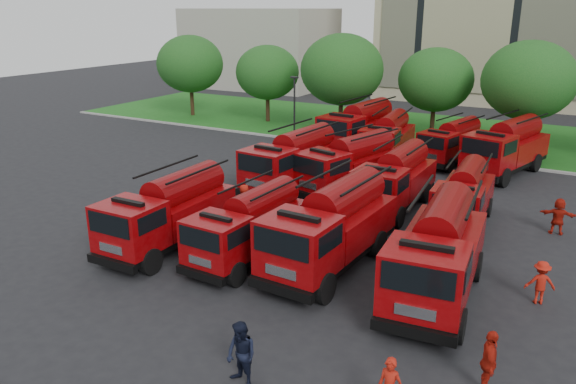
% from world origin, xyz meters
% --- Properties ---
extents(ground, '(140.00, 140.00, 0.00)m').
position_xyz_m(ground, '(0.00, 0.00, 0.00)').
color(ground, black).
rests_on(ground, ground).
extents(lawn, '(70.00, 16.00, 0.12)m').
position_xyz_m(lawn, '(0.00, 26.00, 0.06)').
color(lawn, '#185115').
rests_on(lawn, ground).
extents(curb, '(70.00, 0.30, 0.14)m').
position_xyz_m(curb, '(0.00, 17.90, 0.07)').
color(curb, gray).
rests_on(curb, ground).
extents(side_building, '(18.00, 12.00, 10.00)m').
position_xyz_m(side_building, '(-30.00, 44.00, 5.00)').
color(side_building, '#9B9789').
rests_on(side_building, ground).
extents(tree_0, '(6.30, 6.30, 7.70)m').
position_xyz_m(tree_0, '(-24.00, 22.00, 5.02)').
color(tree_0, '#382314').
rests_on(tree_0, ground).
extents(tree_1, '(5.71, 5.71, 6.98)m').
position_xyz_m(tree_1, '(-16.00, 23.00, 4.55)').
color(tree_1, '#382314').
rests_on(tree_1, ground).
extents(tree_2, '(6.72, 6.72, 8.22)m').
position_xyz_m(tree_2, '(-8.00, 21.50, 5.35)').
color(tree_2, '#382314').
rests_on(tree_2, ground).
extents(tree_3, '(5.88, 5.88, 7.19)m').
position_xyz_m(tree_3, '(-1.00, 24.00, 4.68)').
color(tree_3, '#382314').
rests_on(tree_3, ground).
extents(tree_4, '(6.55, 6.55, 8.01)m').
position_xyz_m(tree_4, '(6.00, 22.50, 5.22)').
color(tree_4, '#382314').
rests_on(tree_4, ground).
extents(lamp_post_0, '(0.60, 0.25, 5.11)m').
position_xyz_m(lamp_post_0, '(-10.00, 17.20, 2.90)').
color(lamp_post_0, black).
rests_on(lamp_post_0, ground).
extents(fire_truck_0, '(2.66, 7.10, 3.22)m').
position_xyz_m(fire_truck_0, '(-4.93, -3.31, 1.62)').
color(fire_truck_0, black).
rests_on(fire_truck_0, ground).
extents(fire_truck_1, '(2.59, 6.53, 2.93)m').
position_xyz_m(fire_truck_1, '(-1.17, -2.66, 1.48)').
color(fire_truck_1, black).
rests_on(fire_truck_1, ground).
extents(fire_truck_2, '(3.10, 7.74, 3.47)m').
position_xyz_m(fire_truck_2, '(2.15, -1.71, 1.74)').
color(fire_truck_2, black).
rests_on(fire_truck_2, ground).
extents(fire_truck_3, '(3.36, 7.83, 3.47)m').
position_xyz_m(fire_truck_3, '(6.53, -2.06, 1.74)').
color(fire_truck_3, black).
rests_on(fire_truck_3, ground).
extents(fire_truck_4, '(3.20, 7.69, 3.42)m').
position_xyz_m(fire_truck_4, '(-4.21, 6.62, 1.72)').
color(fire_truck_4, black).
rests_on(fire_truck_4, ground).
extents(fire_truck_5, '(4.19, 7.55, 3.26)m').
position_xyz_m(fire_truck_5, '(-1.15, 7.66, 1.64)').
color(fire_truck_5, black).
rests_on(fire_truck_5, ground).
extents(fire_truck_6, '(2.64, 7.00, 3.17)m').
position_xyz_m(fire_truck_6, '(2.04, 6.33, 1.60)').
color(fire_truck_6, black).
rests_on(fire_truck_6, ground).
extents(fire_truck_7, '(2.64, 6.44, 2.87)m').
position_xyz_m(fire_truck_7, '(5.67, 5.84, 1.45)').
color(fire_truck_7, black).
rests_on(fire_truck_7, ground).
extents(fire_truck_8, '(3.59, 8.17, 3.61)m').
position_xyz_m(fire_truck_8, '(-4.33, 16.71, 1.82)').
color(fire_truck_8, black).
rests_on(fire_truck_8, ground).
extents(fire_truck_9, '(3.07, 7.12, 3.15)m').
position_xyz_m(fire_truck_9, '(-1.71, 15.51, 1.58)').
color(fire_truck_9, black).
rests_on(fire_truck_9, ground).
extents(fire_truck_10, '(3.50, 6.65, 2.88)m').
position_xyz_m(fire_truck_10, '(2.34, 17.01, 1.45)').
color(fire_truck_10, black).
rests_on(fire_truck_10, ground).
extents(fire_truck_11, '(4.46, 8.00, 3.46)m').
position_xyz_m(fire_truck_11, '(5.95, 16.00, 1.74)').
color(fire_truck_11, black).
rests_on(fire_truck_11, ground).
extents(firefighter_3, '(1.17, 0.86, 1.62)m').
position_xyz_m(firefighter_3, '(9.92, -0.74, 0.00)').
color(firefighter_3, '#A7180C').
rests_on(firefighter_3, ground).
extents(firefighter_4, '(1.03, 1.01, 1.79)m').
position_xyz_m(firefighter_4, '(-3.96, 1.14, 0.00)').
color(firefighter_4, '#A7180C').
rests_on(firefighter_4, ground).
extents(firefighter_5, '(1.69, 0.87, 1.75)m').
position_xyz_m(firefighter_5, '(9.85, 6.69, 0.00)').
color(firefighter_5, '#A7180C').
rests_on(firefighter_5, ground).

